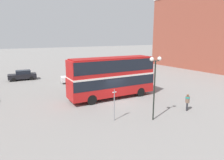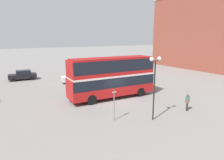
# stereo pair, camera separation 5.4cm
# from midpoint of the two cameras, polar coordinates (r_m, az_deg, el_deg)

# --- Properties ---
(ground_plane) EXTENTS (240.00, 240.00, 0.00)m
(ground_plane) POSITION_cam_midpoint_polar(r_m,az_deg,el_deg) (22.56, 1.43, -6.09)
(ground_plane) COLOR gray
(building_row_right) EXTENTS (12.23, 30.74, 16.61)m
(building_row_right) POSITION_cam_midpoint_polar(r_m,az_deg,el_deg) (49.99, 29.28, 12.10)
(building_row_right) COLOR brown
(building_row_right) RESTS_ON ground_plane
(double_decker_bus) EXTENTS (10.40, 3.08, 4.78)m
(double_decker_bus) POSITION_cam_midpoint_polar(r_m,az_deg,el_deg) (23.20, 0.07, 1.44)
(double_decker_bus) COLOR red
(double_decker_bus) RESTS_ON ground_plane
(pedestrian_foreground) EXTENTS (0.58, 0.58, 1.66)m
(pedestrian_foreground) POSITION_cam_midpoint_polar(r_m,az_deg,el_deg) (20.88, 20.82, -5.50)
(pedestrian_foreground) COLOR #232328
(pedestrian_foreground) RESTS_ON ground_plane
(parked_car_kerb_far) EXTENTS (4.49, 2.13, 1.64)m
(parked_car_kerb_far) POSITION_cam_midpoint_polar(r_m,az_deg,el_deg) (36.61, -24.10, 1.28)
(parked_car_kerb_far) COLOR black
(parked_car_kerb_far) RESTS_ON ground_plane
(parked_car_side_street) EXTENTS (4.95, 2.85, 1.49)m
(parked_car_side_street) POSITION_cam_midpoint_polar(r_m,az_deg,el_deg) (32.11, -10.20, 0.67)
(parked_car_side_street) COLOR silver
(parked_car_side_street) RESTS_ON ground_plane
(street_lamp_twin_globe) EXTENTS (1.18, 0.34, 5.49)m
(street_lamp_twin_globe) POSITION_cam_midpoint_polar(r_m,az_deg,el_deg) (16.99, 12.22, 1.50)
(street_lamp_twin_globe) COLOR black
(street_lamp_twin_globe) RESTS_ON ground_plane
(no_entry_sign) EXTENTS (0.57, 0.08, 2.82)m
(no_entry_sign) POSITION_cam_midpoint_polar(r_m,az_deg,el_deg) (17.01, 0.69, -5.73)
(no_entry_sign) COLOR gray
(no_entry_sign) RESTS_ON ground_plane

